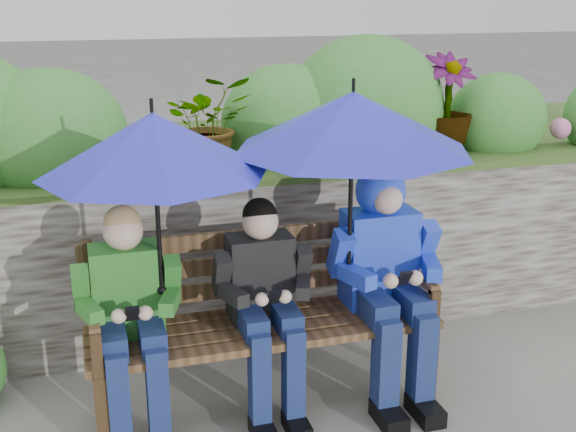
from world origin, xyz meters
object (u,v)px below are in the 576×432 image
object	(u,v)px
boy_middle	(265,297)
umbrella_right	(353,121)
boy_right	(386,265)
boy_left	(130,312)
umbrella_left	(154,144)
park_bench	(260,309)

from	to	relation	value
boy_middle	umbrella_right	size ratio (longest dim) A/B	0.94
boy_right	boy_middle	bearing A→B (deg)	-179.79
boy_left	umbrella_left	world-z (taller)	umbrella_left
boy_left	boy_right	distance (m)	1.28
boy_right	umbrella_right	xyz separation A→B (m)	(-0.21, -0.02, 0.75)
park_bench	boy_left	distance (m)	0.65
boy_left	umbrella_right	distance (m)	1.35
boy_middle	boy_right	world-z (taller)	boy_right
boy_left	boy_right	size ratio (longest dim) A/B	0.92
umbrella_left	boy_left	bearing A→B (deg)	-178.05
boy_middle	umbrella_left	size ratio (longest dim) A/B	1.05
boy_left	boy_middle	distance (m)	0.65
umbrella_left	umbrella_right	distance (m)	0.92
park_bench	umbrella_right	size ratio (longest dim) A/B	1.49
boy_left	boy_right	xyz separation A→B (m)	(1.28, 0.00, 0.08)
park_bench	umbrella_right	world-z (taller)	umbrella_right
boy_right	umbrella_right	distance (m)	0.78
boy_middle	umbrella_right	world-z (taller)	umbrella_right
boy_right	umbrella_right	bearing A→B (deg)	-174.96
boy_left	umbrella_left	xyz separation A→B (m)	(0.15, 0.01, 0.78)
boy_left	boy_middle	bearing A→B (deg)	0.17
boy_right	umbrella_left	size ratio (longest dim) A/B	1.16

